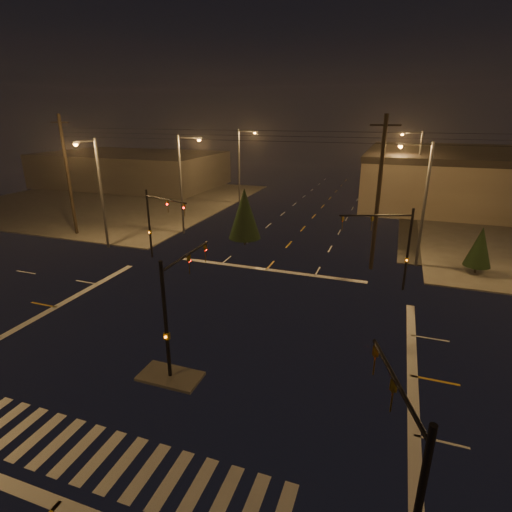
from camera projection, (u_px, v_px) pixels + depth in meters
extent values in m
plane|color=black|center=(207.00, 336.00, 22.74)|extent=(140.00, 140.00, 0.00)
cube|color=#403E39|center=(113.00, 200.00, 58.76)|extent=(36.00, 36.00, 0.12)
cube|color=#403E39|center=(170.00, 376.00, 19.16)|extent=(3.00, 1.60, 0.15)
cube|color=beige|center=(100.00, 457.00, 14.75)|extent=(15.00, 2.60, 0.01)
cube|color=beige|center=(58.00, 504.00, 12.97)|extent=(16.00, 0.50, 0.01)
cube|color=beige|center=(267.00, 269.00, 32.51)|extent=(16.00, 0.50, 0.01)
cube|color=#3F3B38|center=(132.00, 169.00, 70.06)|extent=(30.00, 18.00, 5.60)
cylinder|color=black|center=(166.00, 322.00, 18.18)|extent=(0.18, 0.18, 6.00)
cylinder|color=black|center=(187.00, 255.00, 19.34)|extent=(0.12, 4.50, 0.12)
imported|color=#594707|center=(205.00, 244.00, 21.15)|extent=(0.16, 0.20, 1.00)
cube|color=#594707|center=(167.00, 336.00, 18.42)|extent=(0.25, 0.18, 0.35)
cylinder|color=black|center=(408.00, 250.00, 27.77)|extent=(0.18, 0.18, 6.00)
cylinder|color=black|center=(376.00, 216.00, 26.91)|extent=(4.74, 1.82, 0.12)
imported|color=#594707|center=(343.00, 216.00, 26.90)|extent=(0.24, 0.22, 1.00)
cube|color=#594707|center=(407.00, 260.00, 28.01)|extent=(0.25, 0.18, 0.35)
cylinder|color=black|center=(149.00, 224.00, 34.35)|extent=(0.18, 0.18, 6.00)
cylinder|color=black|center=(166.00, 199.00, 32.01)|extent=(4.74, 1.82, 0.12)
imported|color=#594707|center=(184.00, 204.00, 30.68)|extent=(0.24, 0.22, 1.00)
cube|color=#594707|center=(150.00, 232.00, 34.58)|extent=(0.25, 0.18, 0.35)
cylinder|color=black|center=(397.00, 383.00, 10.16)|extent=(1.48, 3.80, 0.12)
imported|color=#594707|center=(376.00, 346.00, 11.88)|extent=(0.22, 0.24, 1.00)
cylinder|color=#38383A|center=(181.00, 186.00, 40.65)|extent=(0.24, 0.24, 10.00)
cylinder|color=#38383A|center=(189.00, 138.00, 38.66)|extent=(2.40, 0.14, 0.14)
cube|color=#38383A|center=(199.00, 138.00, 38.33)|extent=(0.70, 0.30, 0.18)
sphere|color=orange|center=(199.00, 140.00, 38.38)|extent=(0.32, 0.32, 0.32)
cylinder|color=#38383A|center=(239.00, 168.00, 54.86)|extent=(0.24, 0.24, 10.00)
cylinder|color=#38383A|center=(247.00, 131.00, 52.87)|extent=(2.40, 0.14, 0.14)
cube|color=#38383A|center=(255.00, 132.00, 52.55)|extent=(0.70, 0.30, 0.18)
sphere|color=orange|center=(255.00, 133.00, 52.59)|extent=(0.32, 0.32, 0.32)
cylinder|color=#38383A|center=(424.00, 207.00, 31.67)|extent=(0.24, 0.24, 10.00)
cylinder|color=#38383A|center=(416.00, 144.00, 30.44)|extent=(2.40, 0.14, 0.14)
cube|color=#38383A|center=(401.00, 144.00, 30.80)|extent=(0.70, 0.30, 0.18)
sphere|color=orange|center=(401.00, 146.00, 30.84)|extent=(0.32, 0.32, 0.32)
cylinder|color=#38383A|center=(417.00, 173.00, 49.44)|extent=(0.24, 0.24, 10.00)
cylinder|color=#38383A|center=(412.00, 133.00, 48.20)|extent=(2.40, 0.14, 0.14)
cube|color=#38383A|center=(402.00, 133.00, 48.56)|extent=(0.70, 0.30, 0.18)
sphere|color=orange|center=(402.00, 134.00, 48.61)|extent=(0.32, 0.32, 0.32)
cylinder|color=#38383A|center=(102.00, 195.00, 36.28)|extent=(0.24, 0.24, 10.00)
cylinder|color=#38383A|center=(85.00, 141.00, 33.60)|extent=(0.14, 2.40, 0.14)
cube|color=#38383A|center=(75.00, 143.00, 32.64)|extent=(0.30, 0.70, 0.18)
sphere|color=orange|center=(75.00, 144.00, 32.69)|extent=(0.32, 0.32, 0.32)
cylinder|color=black|center=(68.00, 177.00, 40.05)|extent=(0.32, 0.32, 12.00)
cube|color=black|center=(60.00, 122.00, 38.30)|extent=(2.20, 0.12, 0.12)
cylinder|color=black|center=(378.00, 196.00, 30.66)|extent=(0.32, 0.32, 12.00)
cube|color=black|center=(386.00, 125.00, 28.91)|extent=(2.20, 0.12, 0.12)
cylinder|color=black|center=(475.00, 270.00, 31.51)|extent=(0.18, 0.18, 0.70)
cone|color=black|center=(480.00, 247.00, 30.87)|extent=(2.01, 2.01, 3.14)
cylinder|color=black|center=(245.00, 241.00, 38.53)|extent=(0.18, 0.18, 0.70)
cone|color=black|center=(245.00, 214.00, 37.61)|extent=(3.07, 3.07, 4.80)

